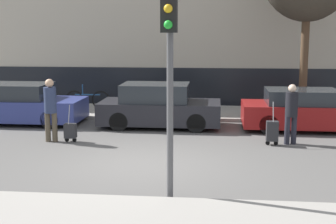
{
  "coord_description": "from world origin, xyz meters",
  "views": [
    {
      "loc": [
        1.65,
        -10.54,
        3.05
      ],
      "look_at": [
        0.4,
        1.8,
        0.95
      ],
      "focal_mm": 50.0,
      "sensor_mm": 36.0,
      "label": 1
    }
  ],
  "objects_px": {
    "pedestrian_right": "(291,110)",
    "traffic_light": "(169,51)",
    "trolley_left": "(70,131)",
    "parked_bicycle": "(88,99)",
    "parked_car_1": "(159,107)",
    "parked_car_0": "(19,104)",
    "pedestrian_left": "(50,106)",
    "parked_car_2": "(305,111)",
    "trolley_right": "(272,131)"
  },
  "relations": [
    {
      "from": "trolley_right",
      "to": "parked_bicycle",
      "type": "xyz_separation_m",
      "value": [
        -6.54,
        4.9,
        0.1
      ]
    },
    {
      "from": "pedestrian_right",
      "to": "trolley_left",
      "type": "bearing_deg",
      "value": 164.37
    },
    {
      "from": "parked_car_1",
      "to": "traffic_light",
      "type": "bearing_deg",
      "value": -81.52
    },
    {
      "from": "pedestrian_left",
      "to": "pedestrian_right",
      "type": "distance_m",
      "value": 6.72
    },
    {
      "from": "pedestrian_right",
      "to": "traffic_light",
      "type": "xyz_separation_m",
      "value": [
        -2.9,
        -4.78,
        1.8
      ]
    },
    {
      "from": "pedestrian_left",
      "to": "trolley_left",
      "type": "relative_size",
      "value": 1.68
    },
    {
      "from": "parked_car_0",
      "to": "pedestrian_left",
      "type": "xyz_separation_m",
      "value": [
        2.06,
        -2.61,
        0.38
      ]
    },
    {
      "from": "parked_car_1",
      "to": "pedestrian_right",
      "type": "distance_m",
      "value": 4.45
    },
    {
      "from": "parked_car_0",
      "to": "parked_car_2",
      "type": "xyz_separation_m",
      "value": [
        9.53,
        -0.19,
        -0.02
      ]
    },
    {
      "from": "parked_car_0",
      "to": "traffic_light",
      "type": "bearing_deg",
      "value": -50.06
    },
    {
      "from": "pedestrian_right",
      "to": "parked_bicycle",
      "type": "height_order",
      "value": "pedestrian_right"
    },
    {
      "from": "traffic_light",
      "to": "parked_car_2",
      "type": "bearing_deg",
      "value": 61.73
    },
    {
      "from": "parked_car_2",
      "to": "pedestrian_right",
      "type": "bearing_deg",
      "value": -110.47
    },
    {
      "from": "pedestrian_left",
      "to": "pedestrian_right",
      "type": "bearing_deg",
      "value": -177.93
    },
    {
      "from": "parked_car_0",
      "to": "pedestrian_right",
      "type": "height_order",
      "value": "pedestrian_right"
    },
    {
      "from": "pedestrian_right",
      "to": "parked_car_1",
      "type": "bearing_deg",
      "value": 133.04
    },
    {
      "from": "parked_car_2",
      "to": "traffic_light",
      "type": "xyz_separation_m",
      "value": [
        -3.66,
        -6.81,
        2.13
      ]
    },
    {
      "from": "parked_car_2",
      "to": "parked_bicycle",
      "type": "bearing_deg",
      "value": 161.06
    },
    {
      "from": "trolley_left",
      "to": "trolley_right",
      "type": "xyz_separation_m",
      "value": [
        5.63,
        0.19,
        0.07
      ]
    },
    {
      "from": "pedestrian_left",
      "to": "parked_car_2",
      "type": "bearing_deg",
      "value": -163.25
    },
    {
      "from": "parked_car_1",
      "to": "parked_car_0",
      "type": "bearing_deg",
      "value": 178.25
    },
    {
      "from": "parked_car_1",
      "to": "parked_car_2",
      "type": "bearing_deg",
      "value": -0.51
    },
    {
      "from": "parked_car_0",
      "to": "pedestrian_right",
      "type": "distance_m",
      "value": 9.05
    },
    {
      "from": "traffic_light",
      "to": "pedestrian_right",
      "type": "bearing_deg",
      "value": 58.71
    },
    {
      "from": "parked_car_1",
      "to": "trolley_right",
      "type": "xyz_separation_m",
      "value": [
        3.41,
        -2.26,
        -0.27
      ]
    },
    {
      "from": "parked_car_1",
      "to": "parked_bicycle",
      "type": "relative_size",
      "value": 2.22
    },
    {
      "from": "pedestrian_left",
      "to": "trolley_right",
      "type": "height_order",
      "value": "pedestrian_left"
    },
    {
      "from": "parked_car_1",
      "to": "trolley_left",
      "type": "distance_m",
      "value": 3.33
    },
    {
      "from": "parked_car_1",
      "to": "pedestrian_right",
      "type": "xyz_separation_m",
      "value": [
        3.93,
        -2.08,
        0.28
      ]
    },
    {
      "from": "parked_car_2",
      "to": "traffic_light",
      "type": "height_order",
      "value": "traffic_light"
    },
    {
      "from": "parked_car_2",
      "to": "pedestrian_right",
      "type": "relative_size",
      "value": 2.41
    },
    {
      "from": "parked_car_0",
      "to": "pedestrian_right",
      "type": "bearing_deg",
      "value": -14.23
    },
    {
      "from": "traffic_light",
      "to": "parked_car_0",
      "type": "bearing_deg",
      "value": 129.94
    },
    {
      "from": "parked_car_2",
      "to": "pedestrian_left",
      "type": "xyz_separation_m",
      "value": [
        -7.46,
        -2.42,
        0.4
      ]
    },
    {
      "from": "traffic_light",
      "to": "parked_bicycle",
      "type": "bearing_deg",
      "value": 113.64
    },
    {
      "from": "pedestrian_left",
      "to": "traffic_light",
      "type": "bearing_deg",
      "value": 129.65
    },
    {
      "from": "traffic_light",
      "to": "trolley_left",
      "type": "bearing_deg",
      "value": 126.42
    },
    {
      "from": "pedestrian_right",
      "to": "traffic_light",
      "type": "relative_size",
      "value": 0.43
    },
    {
      "from": "pedestrian_left",
      "to": "traffic_light",
      "type": "height_order",
      "value": "traffic_light"
    },
    {
      "from": "traffic_light",
      "to": "parked_bicycle",
      "type": "distance_m",
      "value": 10.61
    },
    {
      "from": "pedestrian_left",
      "to": "parked_bicycle",
      "type": "xyz_separation_m",
      "value": [
        -0.36,
        5.1,
        -0.53
      ]
    },
    {
      "from": "parked_car_1",
      "to": "traffic_light",
      "type": "height_order",
      "value": "traffic_light"
    },
    {
      "from": "parked_car_1",
      "to": "trolley_left",
      "type": "height_order",
      "value": "parked_car_1"
    },
    {
      "from": "parked_car_1",
      "to": "pedestrian_right",
      "type": "height_order",
      "value": "pedestrian_right"
    },
    {
      "from": "parked_bicycle",
      "to": "parked_car_0",
      "type": "bearing_deg",
      "value": -124.38
    },
    {
      "from": "parked_car_2",
      "to": "traffic_light",
      "type": "distance_m",
      "value": 8.02
    },
    {
      "from": "pedestrian_right",
      "to": "parked_bicycle",
      "type": "xyz_separation_m",
      "value": [
        -7.06,
        4.72,
        -0.45
      ]
    },
    {
      "from": "parked_car_0",
      "to": "trolley_right",
      "type": "relative_size",
      "value": 3.56
    },
    {
      "from": "trolley_left",
      "to": "traffic_light",
      "type": "height_order",
      "value": "traffic_light"
    },
    {
      "from": "pedestrian_right",
      "to": "parked_bicycle",
      "type": "relative_size",
      "value": 0.94
    }
  ]
}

